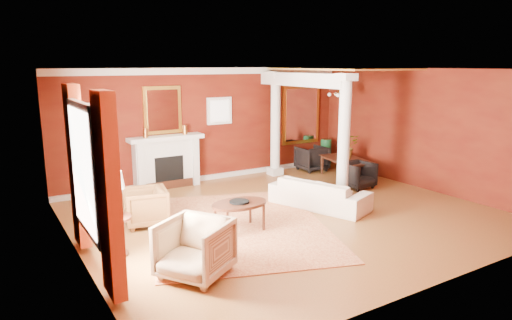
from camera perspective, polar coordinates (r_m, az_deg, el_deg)
ground at (r=9.31m, az=4.05°, el=-6.88°), size 8.00×8.00×0.00m
room_shell at (r=8.87m, az=4.24°, el=5.55°), size 8.04×7.04×2.92m
fireplace at (r=11.40m, az=-11.10°, el=-0.21°), size 1.85×0.42×1.29m
overmantel_mirror at (r=11.33m, az=-11.60°, el=6.13°), size 0.95×0.07×1.15m
flank_window_left at (r=10.92m, az=-19.27°, el=4.97°), size 0.70×0.07×0.70m
flank_window_right at (r=11.97m, az=-4.59°, el=6.15°), size 0.70×0.07×0.70m
left_window at (r=6.85m, az=-20.07°, el=-2.11°), size 0.21×2.55×2.60m
column_front at (r=10.25m, az=10.94°, el=2.89°), size 0.36×0.36×2.80m
column_back at (r=12.35m, az=2.45°, el=4.62°), size 0.36×0.36×2.80m
header_beam at (r=11.36m, az=5.66°, el=9.97°), size 0.30×3.20×0.32m
amber_ceiling at (r=11.97m, az=10.60°, el=11.12°), size 2.30×3.40×0.04m
dining_mirror at (r=13.40m, az=5.64°, el=5.67°), size 1.30×0.07×1.70m
chandelier at (r=12.07m, az=10.50°, el=8.17°), size 0.60×0.62×0.75m
crown_trim at (r=11.80m, az=-5.76°, el=11.01°), size 8.00×0.08×0.16m
base_trim at (r=12.16m, az=-5.49°, el=-2.11°), size 8.00×0.08×0.12m
rug at (r=8.70m, az=-2.11°, el=-8.19°), size 4.33×4.97×0.02m
sofa at (r=9.77m, az=7.94°, el=-3.55°), size 1.32×2.18×0.82m
armchair_leopard at (r=8.88m, az=-13.64°, el=-5.49°), size 0.86×0.89×0.79m
armchair_stripe at (r=6.65m, az=-7.68°, el=-10.60°), size 1.20×1.22×0.93m
coffee_table at (r=8.31m, az=-2.10°, el=-5.65°), size 1.07×1.07×0.54m
coffee_book at (r=8.23m, az=-2.24°, el=-4.64°), size 0.15×0.11×0.23m
side_table at (r=7.48m, az=-17.52°, el=-4.86°), size 0.55×0.55×1.38m
dining_table at (r=12.30m, az=11.36°, el=-0.36°), size 0.85×1.62×0.86m
dining_chair_near at (r=11.46m, az=12.63°, el=-1.69°), size 0.73×0.69×0.71m
dining_chair_far at (r=13.13m, az=6.97°, el=0.35°), size 0.77×0.73×0.76m
green_urn at (r=13.61m, az=8.70°, el=0.49°), size 0.35×0.35×0.84m
potted_plant at (r=12.24m, az=11.33°, el=2.81°), size 0.65×0.71×0.50m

